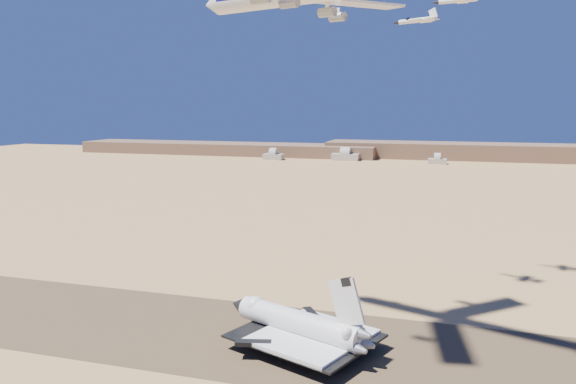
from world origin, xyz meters
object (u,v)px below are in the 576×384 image
(crew_c, at_px, (315,357))
(chase_jet_e, at_px, (416,20))
(shuttle, at_px, (298,325))
(crew_a, at_px, (320,356))
(crew_b, at_px, (331,364))
(chase_jet_f, at_px, (457,1))

(crew_c, relative_size, chase_jet_e, 0.10)
(shuttle, distance_m, crew_a, 10.37)
(crew_b, bearing_deg, chase_jet_f, -60.93)
(crew_b, bearing_deg, crew_a, -0.15)
(crew_a, xyz_separation_m, chase_jet_f, (27.77, 79.14, 96.15))
(crew_b, bearing_deg, chase_jet_e, -55.03)
(chase_jet_e, bearing_deg, crew_c, -78.99)
(crew_a, xyz_separation_m, chase_jet_e, (15.76, 62.81, 87.93))
(shuttle, height_order, chase_jet_e, chase_jet_e)
(shuttle, xyz_separation_m, crew_a, (7.28, -5.43, -5.00))
(crew_b, relative_size, chase_jet_e, 0.12)
(crew_c, relative_size, chase_jet_f, 0.10)
(crew_b, bearing_deg, crew_c, 13.76)
(crew_b, xyz_separation_m, chase_jet_e, (12.15, 66.48, 87.79))
(crew_c, height_order, chase_jet_f, chase_jet_f)
(crew_a, height_order, crew_b, crew_b)
(chase_jet_e, bearing_deg, chase_jet_f, 79.58)
(crew_c, bearing_deg, crew_a, -126.37)
(crew_b, height_order, chase_jet_f, chase_jet_f)
(crew_a, distance_m, crew_c, 1.36)
(crew_b, xyz_separation_m, crew_c, (-4.74, 2.91, -0.17))
(crew_a, bearing_deg, shuttle, 59.25)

